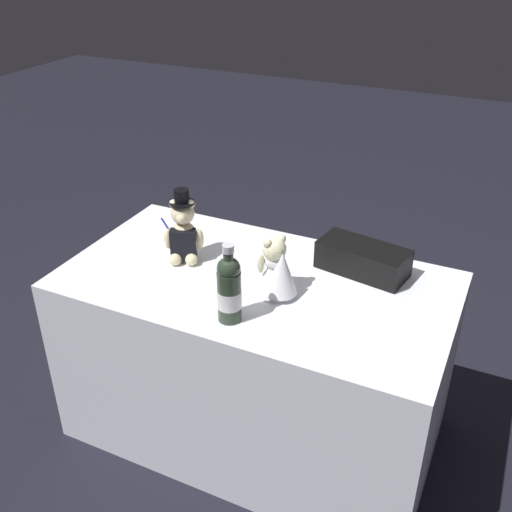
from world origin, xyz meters
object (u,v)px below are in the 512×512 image
teddy_bear_groom (184,233)px  champagne_bottle (229,288)px  teddy_bear_bride (277,271)px  signing_pen (165,224)px  gift_case_black (363,259)px

teddy_bear_groom → champagne_bottle: teddy_bear_groom is taller
teddy_bear_bride → signing_pen: (-0.66, 0.29, -0.09)m
teddy_bear_bride → champagne_bottle: bearing=-110.0°
teddy_bear_groom → gift_case_black: (0.66, 0.20, -0.06)m
teddy_bear_bride → signing_pen: teddy_bear_bride is taller
teddy_bear_groom → gift_case_black: size_ratio=0.81×
gift_case_black → signing_pen: bearing=178.9°
signing_pen → gift_case_black: size_ratio=0.28×
teddy_bear_bride → signing_pen: bearing=156.1°
teddy_bear_bride → champagne_bottle: 0.23m
champagne_bottle → gift_case_black: 0.58m
gift_case_black → teddy_bear_groom: bearing=-163.0°
teddy_bear_bride → champagne_bottle: (-0.08, -0.21, 0.03)m
champagne_bottle → signing_pen: champagne_bottle is taller
gift_case_black → teddy_bear_bride: bearing=-130.4°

